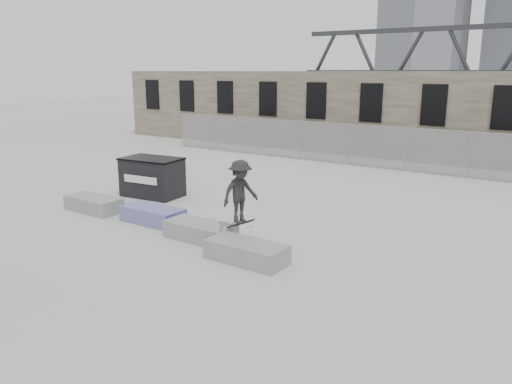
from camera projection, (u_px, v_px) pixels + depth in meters
ground at (172, 230)px, 14.59m from camera, size 120.00×120.00×0.00m
stone_wall at (379, 114)px, 27.08m from camera, size 36.00×2.58×4.50m
chainlink_fence at (350, 144)px, 24.37m from camera, size 22.06×0.06×2.02m
planter_far_left at (94, 203)px, 16.47m from camera, size 2.00×0.90×0.48m
planter_center_left at (153, 214)px, 15.22m from camera, size 2.00×0.90×0.48m
planter_center_right at (200, 230)px, 13.69m from camera, size 2.00×0.90×0.48m
planter_offset at (247, 251)px, 12.12m from camera, size 2.00×0.90×0.48m
dumpster at (152, 177)px, 18.35m from camera, size 2.31×1.56×1.43m
skateboarder at (240, 192)px, 12.67m from camera, size 0.89×1.19×1.83m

